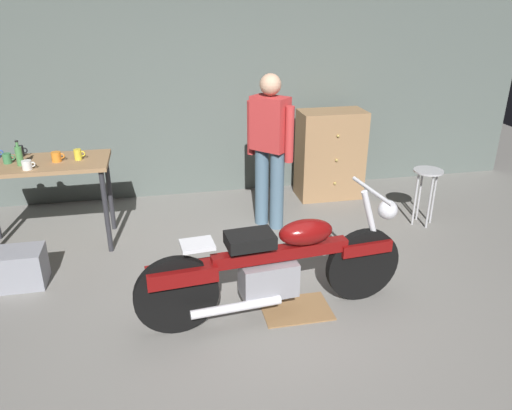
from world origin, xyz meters
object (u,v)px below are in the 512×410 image
Objects in this scene: mug_green_speckled at (7,158)px; mug_yellow_tall at (78,154)px; wooden_dresser at (330,155)px; bottle at (19,156)px; mug_white_ceramic at (27,165)px; storage_bin at (19,268)px; mug_black_matte at (20,151)px; mug_orange_travel at (56,157)px; person_standing at (270,146)px; motorcycle at (277,265)px; shop_stool at (427,182)px.

mug_yellow_tall is at bearing -1.87° from mug_green_speckled.
mug_yellow_tall is at bearing -165.97° from wooden_dresser.
mug_white_ceramic is at bearing -57.24° from bottle.
mug_black_matte reaches higher than storage_bin.
mug_orange_travel reaches higher than mug_white_ceramic.
mug_orange_travel is (-2.13, -0.03, 0.02)m from person_standing.
mug_yellow_tall reaches higher than motorcycle.
mug_orange_travel is (0.32, 0.73, 0.78)m from storage_bin.
shop_stool is at bearing -4.29° from mug_green_speckled.
mug_orange_travel is at bearing 175.80° from shop_stool.
mug_green_speckled and mug_orange_travel have the same top height.
shop_stool is at bearing -7.16° from mug_black_matte.
person_standing is 1.23m from wooden_dresser.
mug_yellow_tall is at bearing 5.34° from mug_orange_travel.
mug_yellow_tall is 0.65m from mug_green_speckled.
mug_green_speckled is at bearing 175.71° from shop_stool.
shop_stool is at bearing -4.20° from mug_orange_travel.
storage_bin is 3.90× the size of mug_green_speckled.
mug_black_matte is 0.46m from mug_orange_travel.
wooden_dresser is at bearing 8.04° from mug_black_matte.
wooden_dresser reaches higher than mug_orange_travel.
mug_yellow_tall is at bearing 55.34° from storage_bin.
mug_yellow_tall is 0.95× the size of mug_green_speckled.
storage_bin is 3.80× the size of mug_black_matte.
mug_orange_travel is at bearing 47.87° from person_standing.
bottle reaches higher than storage_bin.
bottle reaches higher than motorcycle.
person_standing is 2.52m from mug_black_matte.
mug_black_matte is (-3.45, -0.49, 0.40)m from wooden_dresser.
bottle is (-3.38, -0.79, 0.45)m from wooden_dresser.
mug_orange_travel is at bearing 40.31° from mug_white_ceramic.
wooden_dresser is at bearing 13.11° from bottle.
mug_green_speckled is 0.17m from bottle.
mug_yellow_tall is (-3.63, 0.30, 0.45)m from shop_stool.
mug_green_speckled is (-0.65, 0.02, -0.00)m from mug_yellow_tall.
mug_white_ceramic is (-2.35, -0.23, 0.02)m from person_standing.
bottle is (-0.52, -0.07, 0.04)m from mug_yellow_tall.
storage_bin is at bearing -173.82° from shop_stool.
mug_white_ceramic is at bearing -70.43° from mug_black_matte.
mug_green_speckled is at bearing 99.82° from storage_bin.
person_standing is at bearing 73.77° from motorcycle.
bottle is at bearing -77.53° from mug_black_matte.
mug_black_matte is at bearing 71.85° from mug_green_speckled.
mug_yellow_tall is 0.52m from bottle.
shop_stool is at bearing -143.58° from person_standing.
shop_stool is 5.67× the size of mug_green_speckled.
mug_black_matte is 0.48× the size of bottle.
storage_bin is 3.58× the size of mug_orange_travel.
mug_green_speckled is 0.94× the size of mug_white_ceramic.
shop_stool is 4.08m from mug_white_ceramic.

